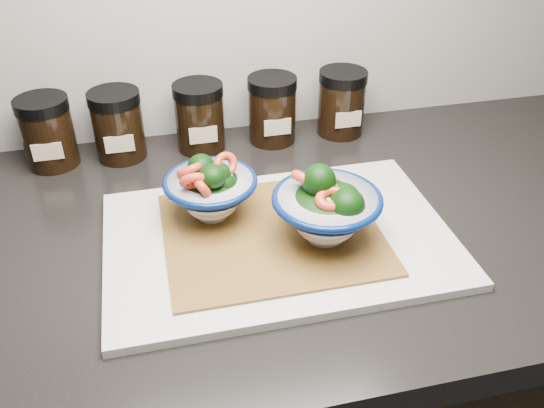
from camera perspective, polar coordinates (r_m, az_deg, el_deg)
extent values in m
cube|color=black|center=(0.81, 1.17, -2.94)|extent=(3.50, 0.60, 0.04)
cube|color=beige|center=(0.76, 0.68, -3.44)|extent=(0.45, 0.30, 0.01)
cube|color=olive|center=(0.76, 0.00, -2.87)|extent=(0.28, 0.24, 0.00)
cylinder|color=white|center=(0.79, -5.93, -0.75)|extent=(0.04, 0.04, 0.01)
ellipsoid|color=white|center=(0.78, -5.99, 0.07)|extent=(0.07, 0.07, 0.03)
torus|color=#04194E|center=(0.76, -6.14, 2.22)|extent=(0.13, 0.13, 0.01)
torus|color=#04194E|center=(0.77, -6.08, 1.42)|extent=(0.10, 0.10, 0.00)
ellipsoid|color=black|center=(0.77, -6.10, 1.64)|extent=(0.09, 0.09, 0.04)
ellipsoid|color=black|center=(0.73, -5.92, 2.76)|extent=(0.04, 0.04, 0.03)
cylinder|color=#477233|center=(0.74, -5.86, 1.93)|extent=(0.02, 0.01, 0.02)
ellipsoid|color=black|center=(0.75, -5.25, 3.00)|extent=(0.03, 0.03, 0.03)
cylinder|color=#477233|center=(0.75, -5.20, 2.30)|extent=(0.01, 0.01, 0.02)
ellipsoid|color=black|center=(0.75, -7.08, 1.95)|extent=(0.03, 0.03, 0.03)
cylinder|color=#477233|center=(0.76, -7.02, 1.19)|extent=(0.01, 0.01, 0.02)
ellipsoid|color=black|center=(0.75, -4.94, 1.99)|extent=(0.04, 0.04, 0.03)
cylinder|color=#477233|center=(0.76, -4.89, 1.14)|extent=(0.01, 0.01, 0.02)
ellipsoid|color=black|center=(0.78, -7.01, 3.49)|extent=(0.04, 0.04, 0.04)
cylinder|color=#477233|center=(0.79, -6.94, 2.64)|extent=(0.01, 0.01, 0.03)
torus|color=#E7422B|center=(0.77, -8.19, 3.34)|extent=(0.05, 0.05, 0.04)
torus|color=#E7422B|center=(0.75, -4.66, 3.90)|extent=(0.05, 0.04, 0.05)
torus|color=#E7422B|center=(0.73, -7.78, 2.27)|extent=(0.05, 0.04, 0.05)
torus|color=#E7422B|center=(0.73, -7.04, 1.70)|extent=(0.04, 0.04, 0.05)
cylinder|color=#CCBC8E|center=(0.75, -4.64, 2.88)|extent=(0.02, 0.02, 0.01)
cylinder|color=white|center=(0.75, 5.27, -2.90)|extent=(0.05, 0.05, 0.01)
ellipsoid|color=white|center=(0.74, 5.33, -1.97)|extent=(0.08, 0.08, 0.03)
torus|color=#04194E|center=(0.72, 5.50, 0.51)|extent=(0.14, 0.14, 0.01)
torus|color=#04194E|center=(0.72, 5.44, -0.42)|extent=(0.12, 0.12, 0.00)
ellipsoid|color=black|center=(0.72, 5.45, -0.16)|extent=(0.10, 0.10, 0.05)
ellipsoid|color=black|center=(0.72, 7.02, 0.63)|extent=(0.04, 0.04, 0.04)
cylinder|color=#477233|center=(0.73, 6.94, -0.35)|extent=(0.02, 0.01, 0.03)
ellipsoid|color=black|center=(0.70, 7.42, -0.08)|extent=(0.04, 0.04, 0.04)
cylinder|color=#477233|center=(0.71, 7.32, -1.11)|extent=(0.01, 0.01, 0.03)
ellipsoid|color=black|center=(0.71, 4.69, 2.28)|extent=(0.04, 0.04, 0.04)
cylinder|color=#477233|center=(0.72, 4.64, 1.28)|extent=(0.02, 0.01, 0.03)
ellipsoid|color=black|center=(0.73, 5.73, 1.12)|extent=(0.04, 0.04, 0.04)
cylinder|color=#477233|center=(0.73, 5.66, 0.14)|extent=(0.02, 0.01, 0.03)
torus|color=#E7422B|center=(0.72, 3.41, 2.42)|extent=(0.05, 0.06, 0.05)
torus|color=#E7422B|center=(0.69, 5.88, 0.48)|extent=(0.05, 0.05, 0.03)
torus|color=#E7422B|center=(0.73, 4.69, 2.32)|extent=(0.06, 0.05, 0.05)
torus|color=#E7422B|center=(0.72, 5.59, 2.09)|extent=(0.06, 0.06, 0.03)
cylinder|color=#CCBC8E|center=(0.72, 7.15, 1.39)|extent=(0.02, 0.02, 0.02)
cylinder|color=#CCBC8E|center=(0.69, 6.23, 0.32)|extent=(0.02, 0.02, 0.01)
cylinder|color=black|center=(0.98, -21.23, 6.18)|extent=(0.08, 0.08, 0.09)
cylinder|color=black|center=(0.95, -21.94, 9.16)|extent=(0.08, 0.08, 0.02)
cube|color=#C6B793|center=(0.94, -21.36, 4.84)|extent=(0.05, 0.00, 0.03)
cylinder|color=black|center=(0.96, -14.94, 7.08)|extent=(0.08, 0.08, 0.09)
cylinder|color=black|center=(0.94, -15.45, 10.13)|extent=(0.08, 0.08, 0.02)
cube|color=#C6B793|center=(0.93, -14.87, 5.76)|extent=(0.04, 0.00, 0.03)
cylinder|color=black|center=(0.97, -7.14, 8.08)|extent=(0.08, 0.08, 0.09)
cylinder|color=black|center=(0.94, -7.39, 11.16)|extent=(0.08, 0.08, 0.02)
cube|color=#C6B793|center=(0.93, -6.82, 6.79)|extent=(0.04, 0.00, 0.03)
cylinder|color=black|center=(0.98, 0.02, 8.87)|extent=(0.08, 0.08, 0.09)
cylinder|color=black|center=(0.96, 0.02, 11.91)|extent=(0.08, 0.08, 0.02)
cube|color=#C6B793|center=(0.95, 0.56, 7.62)|extent=(0.04, 0.00, 0.03)
cylinder|color=black|center=(1.02, 6.86, 9.49)|extent=(0.08, 0.08, 0.09)
cylinder|color=black|center=(0.99, 7.08, 12.44)|extent=(0.08, 0.08, 0.02)
cube|color=#C6B793|center=(0.98, 7.58, 8.29)|extent=(0.04, 0.00, 0.03)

